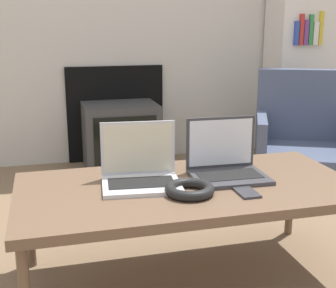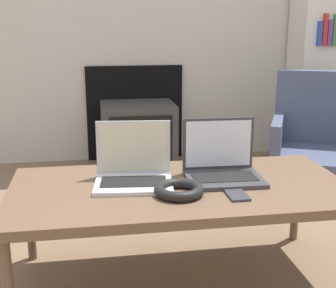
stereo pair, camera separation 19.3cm
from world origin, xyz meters
TOP-DOWN VIEW (x-y plane):
  - table at (0.00, 0.25)m, footprint 1.29×0.64m
  - laptop_left at (-0.17, 0.32)m, footprint 0.31×0.26m
  - laptop_right at (0.18, 0.32)m, footprint 0.30×0.24m
  - headphones at (-0.02, 0.15)m, footprint 0.18×0.18m
  - phone at (0.18, 0.12)m, footprint 0.07×0.14m
  - tv at (-0.01, 1.80)m, footprint 0.51×0.42m
  - armchair at (1.13, 1.28)m, footprint 0.84×0.82m
  - bookshelf at (1.48, 1.86)m, footprint 0.65×0.32m

SIDE VIEW (x-z plane):
  - tv at x=-0.01m, z-range 0.00..0.46m
  - armchair at x=1.13m, z-range -0.03..0.67m
  - table at x=0.00m, z-range 0.17..0.58m
  - phone at x=0.18m, z-range 0.40..0.41m
  - headphones at x=-0.02m, z-range 0.40..0.44m
  - laptop_left at x=-0.17m, z-range 0.34..0.57m
  - laptop_right at x=0.18m, z-range 0.34..0.57m
  - bookshelf at x=1.48m, z-range 0.00..1.54m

